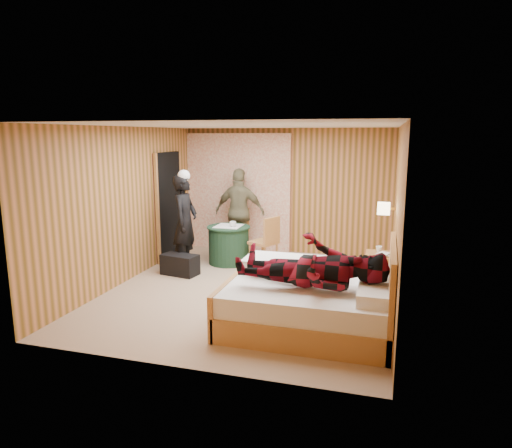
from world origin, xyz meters
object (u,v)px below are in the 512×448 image
(bed, at_px, (312,302))
(duffel_bag, at_px, (180,265))
(man_on_bed, at_px, (312,255))
(round_table, at_px, (229,244))
(chair_near, at_px, (267,238))
(chair_far, at_px, (238,228))
(wall_lamp, at_px, (384,208))
(woman_standing, at_px, (185,222))
(man_at_table, at_px, (240,212))
(nightstand, at_px, (378,270))

(bed, height_order, duffel_bag, bed)
(man_on_bed, bearing_deg, bed, 96.84)
(round_table, relative_size, chair_near, 0.86)
(duffel_bag, bearing_deg, chair_far, 80.77)
(wall_lamp, distance_m, woman_standing, 3.43)
(duffel_bag, height_order, man_on_bed, man_on_bed)
(round_table, height_order, chair_far, chair_far)
(round_table, bearing_deg, man_at_table, 90.00)
(bed, bearing_deg, wall_lamp, 62.44)
(duffel_bag, distance_m, man_on_bed, 3.20)
(nightstand, bearing_deg, bed, -113.06)
(nightstand, xyz_separation_m, round_table, (-2.71, 0.65, 0.08))
(bed, xyz_separation_m, duffel_bag, (-2.53, 1.52, -0.15))
(woman_standing, relative_size, man_on_bed, 0.96)
(chair_far, relative_size, man_on_bed, 0.53)
(bed, xyz_separation_m, round_table, (-1.95, 2.43, 0.04))
(wall_lamp, height_order, duffel_bag, wall_lamp)
(wall_lamp, xyz_separation_m, chair_far, (-2.77, 1.54, -0.76))
(chair_far, height_order, duffel_bag, chair_far)
(chair_near, xyz_separation_m, woman_standing, (-1.39, -0.45, 0.30))
(wall_lamp, xyz_separation_m, man_on_bed, (-0.77, -1.76, -0.31))
(wall_lamp, xyz_separation_m, duffel_bag, (-3.33, -0.01, -1.12))
(wall_lamp, height_order, bed, wall_lamp)
(nightstand, relative_size, chair_far, 0.60)
(wall_lamp, relative_size, bed, 0.13)
(nightstand, bearing_deg, round_table, 166.43)
(chair_near, height_order, man_on_bed, man_on_bed)
(nightstand, xyz_separation_m, chair_far, (-2.73, 1.29, 0.26))
(bed, bearing_deg, round_table, 128.77)
(chair_far, relative_size, man_at_table, 0.54)
(woman_standing, bearing_deg, bed, -127.79)
(round_table, bearing_deg, wall_lamp, -18.09)
(chair_near, bearing_deg, nightstand, 99.03)
(round_table, xyz_separation_m, man_on_bed, (1.98, -2.66, 0.63))
(wall_lamp, relative_size, nightstand, 0.46)
(wall_lamp, relative_size, chair_near, 0.28)
(chair_near, bearing_deg, man_at_table, -109.77)
(wall_lamp, distance_m, bed, 1.99)
(man_at_table, bearing_deg, chair_far, 59.37)
(chair_far, bearing_deg, duffel_bag, -123.16)
(chair_far, bearing_deg, nightstand, -38.98)
(bed, xyz_separation_m, man_on_bed, (0.03, -0.23, 0.66))
(round_table, distance_m, chair_far, 0.67)
(bed, distance_m, man_on_bed, 0.70)
(nightstand, height_order, man_at_table, man_at_table)
(wall_lamp, height_order, man_at_table, man_at_table)
(wall_lamp, height_order, round_table, wall_lamp)
(round_table, relative_size, chair_far, 0.86)
(chair_near, xyz_separation_m, duffel_bag, (-1.33, -0.82, -0.37))
(nightstand, xyz_separation_m, man_on_bed, (-0.73, -2.01, 0.71))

